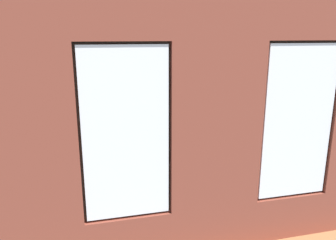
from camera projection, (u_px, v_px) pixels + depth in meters
name	position (u px, v px, depth m)	size (l,w,h in m)	color
ground_plane	(162.00, 167.00, 6.73)	(6.45, 6.27, 0.10)	#99663D
brick_wall_with_windows	(217.00, 123.00, 3.72)	(5.85, 0.30, 3.24)	brown
couch_by_window	(144.00, 205.00, 4.48)	(2.07, 0.87, 0.80)	black
couch_left	(261.00, 141.00, 7.19)	(0.97, 2.05, 0.80)	black
coffee_table	(162.00, 143.00, 6.88)	(1.38, 0.86, 0.42)	tan
cup_ceramic	(162.00, 139.00, 6.86)	(0.07, 0.07, 0.08)	#33567F
candle_jar	(153.00, 138.00, 6.92)	(0.08, 0.08, 0.11)	#B7333D
table_plant_small	(144.00, 139.00, 6.62)	(0.12, 0.12, 0.20)	beige
remote_gray	(169.00, 142.00, 6.77)	(0.05, 0.17, 0.02)	#59595B
media_console	(21.00, 176.00, 5.49)	(1.05, 0.42, 0.59)	black
tv_flatscreen	(16.00, 136.00, 5.32)	(1.14, 0.20, 0.80)	black
papasan_chair	(136.00, 121.00, 8.35)	(1.06, 1.06, 0.68)	olive
potted_plant_beside_window_right	(37.00, 187.00, 3.97)	(0.84, 0.88, 1.25)	#9E5638
potted_plant_near_tv	(46.00, 171.00, 4.60)	(1.00, 0.99, 1.22)	#47423D
potted_plant_foreground_right	(52.00, 112.00, 7.95)	(0.83, 0.76, 1.37)	gray
potted_plant_mid_room_small	(195.00, 129.00, 7.63)	(0.52, 0.52, 0.70)	gray
potted_plant_between_couches	(242.00, 179.00, 4.83)	(0.54, 0.54, 0.76)	brown
potted_plant_corner_near_left	(228.00, 102.00, 9.08)	(0.71, 0.71, 1.15)	beige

